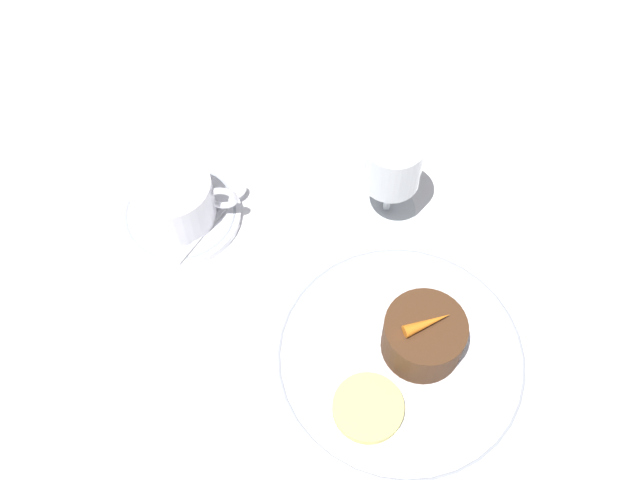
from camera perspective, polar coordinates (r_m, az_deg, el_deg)
ground_plane at (r=0.79m, az=7.43°, el=-6.12°), size 3.00×3.00×0.00m
dinner_plate at (r=0.76m, az=6.16°, el=-8.94°), size 0.26×0.26×0.01m
saucer at (r=0.85m, az=-10.53°, el=1.98°), size 0.13×0.13×0.01m
coffee_cup at (r=0.82m, az=-11.06°, el=3.14°), size 0.11×0.09×0.06m
spoon at (r=0.84m, az=-7.66°, el=1.99°), size 0.07×0.11×0.00m
wine_glass at (r=0.78m, az=5.50°, el=5.49°), size 0.07×0.07×0.12m
fork at (r=0.81m, az=18.31°, el=-7.78°), size 0.02×0.19×0.01m
dessert_cake at (r=0.74m, az=7.71°, el=-7.28°), size 0.08×0.08×0.05m
carrot_garnish at (r=0.71m, az=8.00°, el=-6.28°), size 0.05×0.03×0.01m
pineapple_slice at (r=0.73m, az=3.68°, el=-12.64°), size 0.07×0.07×0.01m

